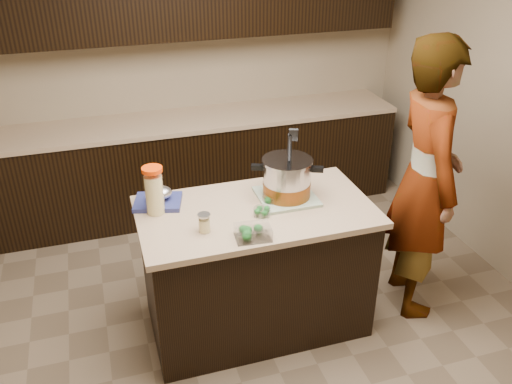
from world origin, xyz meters
The scene contains 13 objects.
ground_plane centered at (0.00, 0.00, 0.00)m, with size 4.00×4.00×0.00m, color brown.
room_shell centered at (0.00, 0.00, 1.71)m, with size 4.04×4.04×2.72m.
back_cabinets centered at (0.00, 1.74, 0.94)m, with size 3.60×0.63×2.33m.
island centered at (0.00, 0.00, 0.45)m, with size 1.46×0.81×0.90m.
dish_towel centered at (0.23, 0.08, 0.91)m, with size 0.36×0.36×0.02m, color #597D54.
stock_pot centered at (0.23, 0.08, 1.03)m, with size 0.43×0.42×0.46m.
lemonade_pitcher centered at (-0.60, 0.14, 1.04)m, with size 0.13×0.13×0.30m.
mason_jar centered at (-0.36, -0.16, 0.95)m, with size 0.08×0.08×0.12m.
broccoli_tub_left centered at (0.12, 0.04, 0.93)m, with size 0.16×0.16×0.06m.
broccoli_tub_right centered at (0.01, -0.08, 0.92)m, with size 0.12×0.12×0.05m.
broccoli_tub_rect centered at (-0.11, -0.31, 0.93)m, with size 0.21×0.16×0.07m.
blue_tray centered at (-0.56, 0.25, 0.94)m, with size 0.34×0.30×0.11m.
person centered at (1.14, -0.08, 0.96)m, with size 0.70×0.46×1.92m, color gray.
Camera 1 is at (-0.87, -2.77, 2.58)m, focal length 38.00 mm.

